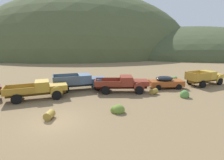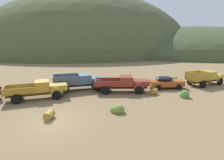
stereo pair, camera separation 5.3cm
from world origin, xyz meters
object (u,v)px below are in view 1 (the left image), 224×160
at_px(truck_faded_yellow, 207,77).
at_px(oil_drum_tipped, 154,91).
at_px(truck_chalk_blue, 83,81).
at_px(car_oxide_orange, 167,82).
at_px(oil_drum_by_truck, 49,115).
at_px(truck_mustard, 42,89).
at_px(truck_rust_red, 126,84).

bearing_deg(truck_faded_yellow, oil_drum_tipped, -176.76).
relative_size(truck_chalk_blue, car_oxide_orange, 1.37).
bearing_deg(oil_drum_by_truck, oil_drum_tipped, 18.36).
xyz_separation_m(truck_mustard, oil_drum_by_truck, (1.01, -5.56, -0.67)).
relative_size(truck_mustard, truck_chalk_blue, 0.96).
bearing_deg(truck_chalk_blue, oil_drum_tipped, -32.98).
bearing_deg(car_oxide_orange, oil_drum_tipped, -137.20).
height_order(oil_drum_tipped, oil_drum_by_truck, oil_drum_by_truck).
bearing_deg(oil_drum_tipped, oil_drum_by_truck, -161.64).
xyz_separation_m(truck_rust_red, car_oxide_orange, (5.65, 0.07, -0.18)).
bearing_deg(truck_mustard, oil_drum_tipped, -13.69).
distance_m(truck_rust_red, oil_drum_by_truck, 9.99).
height_order(truck_rust_red, oil_drum_by_truck, truck_rust_red).
bearing_deg(truck_faded_yellow, oil_drum_by_truck, -173.73).
bearing_deg(truck_mustard, oil_drum_by_truck, -84.48).
bearing_deg(oil_drum_by_truck, truck_rust_red, 33.57).
height_order(truck_chalk_blue, truck_faded_yellow, same).
relative_size(truck_chalk_blue, oil_drum_tipped, 5.96).
relative_size(truck_mustard, truck_rust_red, 0.95).
relative_size(car_oxide_orange, oil_drum_by_truck, 4.44).
xyz_separation_m(car_oxide_orange, oil_drum_tipped, (-2.92, -1.92, -0.50)).
bearing_deg(truck_rust_red, truck_mustard, -165.35).
relative_size(truck_faded_yellow, oil_drum_by_truck, 5.51).
xyz_separation_m(truck_chalk_blue, truck_faded_yellow, (16.70, -2.26, -0.01)).
relative_size(truck_rust_red, truck_faded_yellow, 1.12).
relative_size(oil_drum_tipped, oil_drum_by_truck, 1.02).
bearing_deg(truck_mustard, truck_faded_yellow, -4.15).
height_order(truck_chalk_blue, oil_drum_by_truck, truck_chalk_blue).
bearing_deg(truck_chalk_blue, oil_drum_by_truck, -116.68).
height_order(truck_mustard, truck_chalk_blue, truck_chalk_blue).
distance_m(truck_rust_red, car_oxide_orange, 5.66).
relative_size(truck_chalk_blue, oil_drum_by_truck, 6.09).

